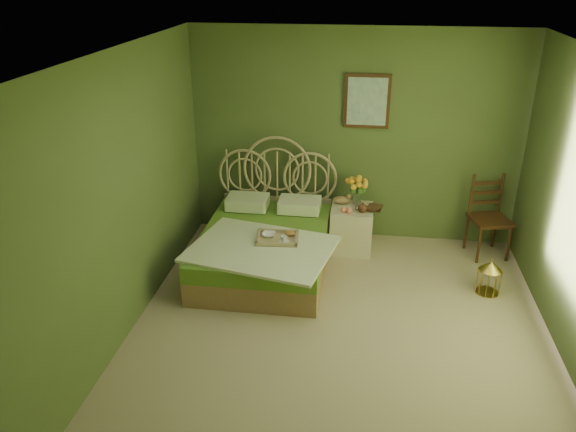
% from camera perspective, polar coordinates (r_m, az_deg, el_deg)
% --- Properties ---
extents(floor, '(4.50, 4.50, 0.00)m').
position_cam_1_polar(floor, '(5.48, 5.20, -12.10)').
color(floor, tan).
rests_on(floor, ground).
extents(ceiling, '(4.50, 4.50, 0.00)m').
position_cam_1_polar(ceiling, '(4.45, 6.51, 15.89)').
color(ceiling, silver).
rests_on(ceiling, wall_back).
extents(wall_back, '(4.00, 0.00, 4.00)m').
position_cam_1_polar(wall_back, '(6.93, 6.73, 7.95)').
color(wall_back, '#516736').
rests_on(wall_back, floor).
extents(wall_left, '(0.00, 4.50, 4.50)m').
position_cam_1_polar(wall_left, '(5.27, -16.48, 1.67)').
color(wall_left, '#516736').
rests_on(wall_left, floor).
extents(wall_art, '(0.54, 0.04, 0.64)m').
position_cam_1_polar(wall_art, '(6.79, 8.03, 11.46)').
color(wall_art, '#35190E').
rests_on(wall_art, wall_back).
extents(bed, '(1.65, 2.09, 1.29)m').
position_cam_1_polar(bed, '(6.46, -2.32, -2.86)').
color(bed, '#9F764F').
rests_on(bed, floor).
extents(nightstand, '(0.50, 0.50, 0.98)m').
position_cam_1_polar(nightstand, '(6.88, 6.52, -0.64)').
color(nightstand, beige).
rests_on(nightstand, floor).
extents(chair, '(0.53, 0.53, 0.97)m').
position_cam_1_polar(chair, '(7.10, 19.81, 0.46)').
color(chair, '#35190E').
rests_on(chair, floor).
extents(birdcage, '(0.25, 0.25, 0.37)m').
position_cam_1_polar(birdcage, '(6.37, 19.76, -5.92)').
color(birdcage, '#B39039').
rests_on(birdcage, floor).
extents(book_lower, '(0.20, 0.25, 0.02)m').
position_cam_1_polar(book_lower, '(6.80, 8.08, 0.88)').
color(book_lower, '#381E0F').
rests_on(book_lower, nightstand).
extents(book_upper, '(0.26, 0.28, 0.02)m').
position_cam_1_polar(book_upper, '(6.79, 8.09, 1.03)').
color(book_upper, '#472819').
rests_on(book_upper, nightstand).
extents(cereal_bowl, '(0.15, 0.15, 0.04)m').
position_cam_1_polar(cereal_bowl, '(6.15, -1.93, -1.91)').
color(cereal_bowl, white).
rests_on(cereal_bowl, bed).
extents(coffee_cup, '(0.09, 0.09, 0.07)m').
position_cam_1_polar(coffee_cup, '(6.02, -0.42, -2.34)').
color(coffee_cup, white).
rests_on(coffee_cup, bed).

